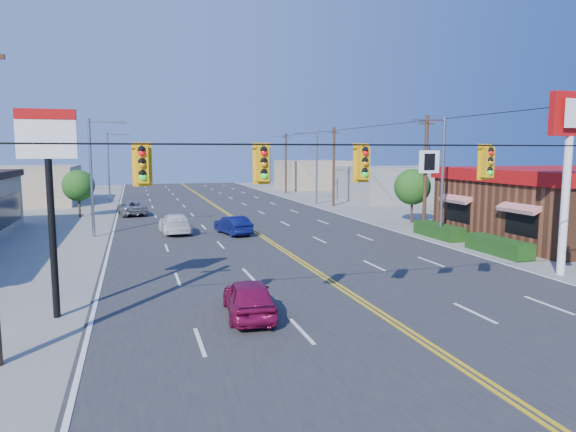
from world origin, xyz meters
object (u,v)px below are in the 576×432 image
object	(u,v)px
pizza_hut_sign	(49,170)
car_blue	(233,226)
kfc_pylon	(569,146)
kfc	(575,203)
car_white	(175,224)
car_silver	(132,208)
car_magenta	(249,299)
signal_span	(393,179)

from	to	relation	value
pizza_hut_sign	car_blue	distance (m)	18.96
kfc_pylon	pizza_hut_sign	size ratio (longest dim) A/B	1.24
kfc	car_white	size ratio (longest dim) A/B	3.44
car_blue	car_silver	distance (m)	15.15
kfc_pylon	pizza_hut_sign	xyz separation A→B (m)	(-22.00, 0.00, -0.86)
pizza_hut_sign	car_magenta	bearing A→B (deg)	-17.19
kfc	pizza_hut_sign	size ratio (longest dim) A/B	2.38
kfc_pylon	car_blue	distance (m)	21.08
kfc	car_magenta	world-z (taller)	kfc
car_blue	car_white	distance (m)	4.21
signal_span	kfc	xyz separation A→B (m)	(20.02, 12.00, -2.51)
car_magenta	kfc	bearing A→B (deg)	-152.93
car_magenta	car_white	bearing A→B (deg)	-82.22
car_silver	pizza_hut_sign	bearing A→B (deg)	76.61
car_magenta	car_blue	xyz separation A→B (m)	(2.80, 17.91, -0.02)
kfc_pylon	car_silver	xyz separation A→B (m)	(-19.51, 29.46, -5.39)
kfc_pylon	car_silver	distance (m)	35.75
car_magenta	pizza_hut_sign	bearing A→B (deg)	-12.38
kfc	car_white	xyz separation A→B (m)	(-25.46, 9.67, -1.69)
kfc_pylon	car_blue	world-z (taller)	kfc_pylon
signal_span	car_white	distance (m)	22.73
signal_span	pizza_hut_sign	distance (m)	11.60
pizza_hut_sign	car_blue	size ratio (longest dim) A/B	1.74
kfc	car_blue	distance (m)	23.10
kfc	pizza_hut_sign	world-z (taller)	pizza_hut_sign
signal_span	pizza_hut_sign	xyz separation A→B (m)	(-10.88, 4.00, 0.30)
pizza_hut_sign	car_blue	world-z (taller)	pizza_hut_sign
kfc	car_blue	bearing A→B (deg)	159.91
kfc	car_silver	size ratio (longest dim) A/B	3.45
car_blue	pizza_hut_sign	bearing A→B (deg)	47.27
kfc_pylon	car_blue	xyz separation A→B (m)	(-12.73, 15.91, -5.39)
kfc	kfc_pylon	world-z (taller)	kfc_pylon
kfc	car_white	world-z (taller)	kfc
signal_span	car_blue	world-z (taller)	signal_span
kfc_pylon	car_white	distance (m)	24.80
kfc_pylon	car_magenta	size ratio (longest dim) A/B	2.16
kfc	signal_span	bearing A→B (deg)	-149.06
kfc_pylon	car_blue	bearing A→B (deg)	128.67
kfc_pylon	car_white	xyz separation A→B (m)	(-16.56, 17.67, -5.36)
car_blue	car_silver	bearing A→B (deg)	-75.92
kfc_pylon	car_silver	world-z (taller)	kfc_pylon
pizza_hut_sign	car_white	world-z (taller)	pizza_hut_sign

